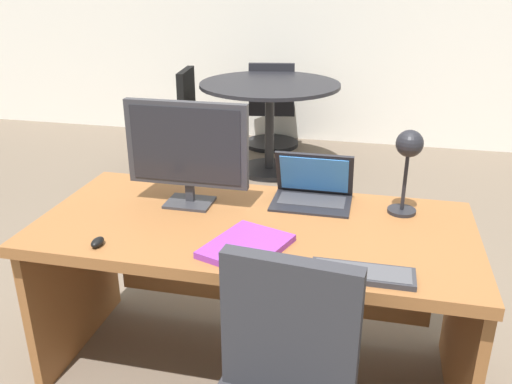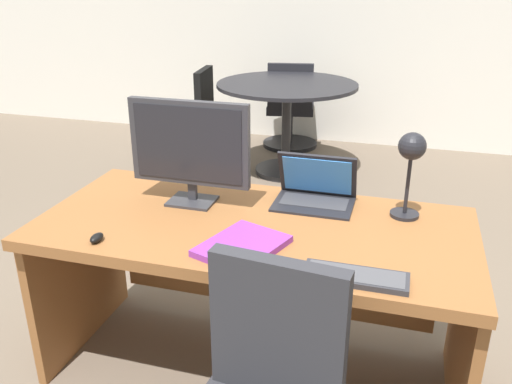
# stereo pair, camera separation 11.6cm
# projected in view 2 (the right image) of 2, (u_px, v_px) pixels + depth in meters

# --- Properties ---
(ground) EXTENTS (12.00, 12.00, 0.00)m
(ground) POSITION_uv_depth(u_px,v_px,m) (314.00, 229.00, 3.80)
(ground) COLOR #6B5B4C
(back_wall) EXTENTS (10.00, 0.10, 2.80)m
(back_wall) POSITION_uv_depth(u_px,v_px,m) (361.00, 3.00, 5.23)
(back_wall) COLOR silver
(back_wall) RESTS_ON ground
(desk) EXTENTS (1.77, 0.83, 0.74)m
(desk) POSITION_uv_depth(u_px,v_px,m) (256.00, 258.00, 2.30)
(desk) COLOR brown
(desk) RESTS_ON ground
(monitor) EXTENTS (0.53, 0.16, 0.46)m
(monitor) POSITION_uv_depth(u_px,v_px,m) (189.00, 146.00, 2.28)
(monitor) COLOR #2D2D33
(monitor) RESTS_ON desk
(laptop) EXTENTS (0.34, 0.25, 0.22)m
(laptop) POSITION_uv_depth(u_px,v_px,m) (316.00, 188.00, 2.37)
(laptop) COLOR black
(laptop) RESTS_ON desk
(keyboard) EXTENTS (0.35, 0.12, 0.02)m
(keyboard) POSITION_uv_depth(u_px,v_px,m) (355.00, 276.00, 1.79)
(keyboard) COLOR #2D2D33
(keyboard) RESTS_ON desk
(mouse) EXTENTS (0.04, 0.07, 0.03)m
(mouse) POSITION_uv_depth(u_px,v_px,m) (97.00, 238.00, 2.03)
(mouse) COLOR black
(mouse) RESTS_ON desk
(desk_lamp) EXTENTS (0.12, 0.14, 0.37)m
(desk_lamp) POSITION_uv_depth(u_px,v_px,m) (411.00, 157.00, 2.13)
(desk_lamp) COLOR black
(desk_lamp) RESTS_ON desk
(book) EXTENTS (0.34, 0.38, 0.03)m
(book) POSITION_uv_depth(u_px,v_px,m) (242.00, 246.00, 1.98)
(book) COLOR purple
(book) RESTS_ON desk
(meeting_table) EXTENTS (1.20, 1.20, 0.81)m
(meeting_table) POSITION_uv_depth(u_px,v_px,m) (287.00, 106.00, 4.64)
(meeting_table) COLOR black
(meeting_table) RESTS_ON ground
(meeting_chair_near) EXTENTS (0.56, 0.56, 0.88)m
(meeting_chair_near) POSITION_uv_depth(u_px,v_px,m) (290.00, 114.00, 5.42)
(meeting_chair_near) COLOR black
(meeting_chair_near) RESTS_ON ground
(meeting_chair_far) EXTENTS (0.56, 0.56, 0.90)m
(meeting_chair_far) POSITION_uv_depth(u_px,v_px,m) (189.00, 130.00, 4.87)
(meeting_chair_far) COLOR black
(meeting_chair_far) RESTS_ON ground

